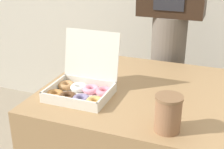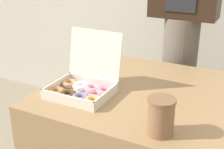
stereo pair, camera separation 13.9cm
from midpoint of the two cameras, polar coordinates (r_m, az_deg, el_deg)
name	(u,v)px [view 1 (the left image)]	position (r m, az deg, el deg)	size (l,w,h in m)	color
donut_box	(82,87)	(1.47, -8.29, -2.36)	(0.31, 0.28, 0.28)	silver
coffee_cup	(168,113)	(1.18, 6.89, -7.16)	(0.11, 0.11, 0.14)	#8C6042
person_customer	(170,19)	(2.01, 8.68, 10.00)	(0.41, 0.22, 1.82)	#665B51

